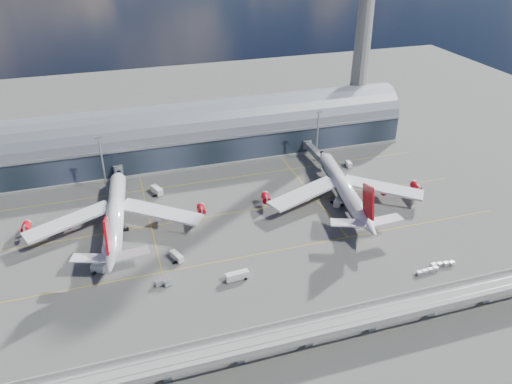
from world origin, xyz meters
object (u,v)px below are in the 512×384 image
object	(u,v)px
control_tower	(363,37)
cargo_train_1	(443,264)
floodlight_mast_left	(103,162)
floodlight_mast_right	(317,135)
service_truck_1	(98,268)
service_truck_3	(338,202)
service_truck_5	(157,191)
airliner_left	(115,215)
service_truck_2	(237,276)
airliner_right	(344,189)
service_truck_0	(177,257)
service_truck_4	(349,164)
cargo_train_0	(163,283)
cargo_train_2	(427,271)

from	to	relation	value
control_tower	cargo_train_1	distance (m)	131.94
floodlight_mast_left	cargo_train_1	size ratio (longest dim) A/B	2.86
floodlight_mast_right	service_truck_1	size ratio (longest dim) A/B	4.99
service_truck_3	service_truck_5	xyz separation A→B (m)	(-71.23, 32.04, 0.08)
cargo_train_1	service_truck_3	bearing A→B (deg)	10.83
control_tower	airliner_left	xyz separation A→B (m)	(-132.83, -61.22, -45.28)
service_truck_2	service_truck_5	world-z (taller)	service_truck_5
airliner_right	service_truck_5	world-z (taller)	airliner_right
floodlight_mast_left	service_truck_0	world-z (taller)	floodlight_mast_left
airliner_right	service_truck_4	distance (m)	34.60
airliner_right	service_truck_1	world-z (taller)	airliner_right
floodlight_mast_right	service_truck_4	size ratio (longest dim) A/B	5.68
airliner_right	service_truck_2	bearing A→B (deg)	-138.58
service_truck_1	service_truck_3	distance (m)	98.93
service_truck_4	service_truck_3	bearing A→B (deg)	-120.09
airliner_right	airliner_left	bearing A→B (deg)	-175.42
airliner_left	airliner_right	bearing A→B (deg)	1.77
service_truck_4	cargo_train_0	distance (m)	115.42
service_truck_4	floodlight_mast_right	bearing A→B (deg)	141.98
service_truck_5	cargo_train_0	distance (m)	62.24
service_truck_0	cargo_train_1	distance (m)	92.77
service_truck_0	cargo_train_2	distance (m)	86.61
service_truck_4	floodlight_mast_left	bearing A→B (deg)	177.60
airliner_left	service_truck_4	size ratio (longest dim) A/B	16.13
cargo_train_0	control_tower	bearing A→B (deg)	-65.96
airliner_right	service_truck_4	size ratio (longest dim) A/B	16.01
cargo_train_1	control_tower	bearing A→B (deg)	-20.41
control_tower	cargo_train_0	xyz separation A→B (m)	(-120.50, -99.94, -50.62)
service_truck_0	cargo_train_0	xyz separation A→B (m)	(-6.55, -12.46, -0.32)
control_tower	service_truck_5	size ratio (longest dim) A/B	14.16
airliner_left	service_truck_3	xyz separation A→B (m)	(89.80, -8.84, -4.76)
service_truck_4	cargo_train_2	size ratio (longest dim) A/B	0.52
service_truck_2	service_truck_1	bearing A→B (deg)	63.49
airliner_right	service_truck_2	world-z (taller)	airliner_right
service_truck_5	cargo_train_0	xyz separation A→B (m)	(-6.24, -61.92, -0.66)
service_truck_0	cargo_train_2	size ratio (longest dim) A/B	0.75
floodlight_mast_right	floodlight_mast_left	bearing A→B (deg)	180.00
service_truck_1	service_truck_4	world-z (taller)	service_truck_1
service_truck_2	service_truck_3	distance (m)	63.48
service_truck_5	control_tower	bearing A→B (deg)	-1.93
floodlight_mast_left	airliner_right	bearing A→B (deg)	-23.02
airliner_left	cargo_train_1	world-z (taller)	airliner_left
airliner_right	service_truck_0	world-z (taller)	airliner_right
service_truck_3	service_truck_5	distance (m)	78.10
control_tower	cargo_train_0	distance (m)	164.54
service_truck_5	service_truck_1	bearing A→B (deg)	-139.07
airliner_left	cargo_train_0	size ratio (longest dim) A/B	12.12
service_truck_5	cargo_train_0	bearing A→B (deg)	-116.10
control_tower	cargo_train_2	size ratio (longest dim) A/B	11.72
cargo_train_1	service_truck_5	bearing A→B (deg)	39.56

